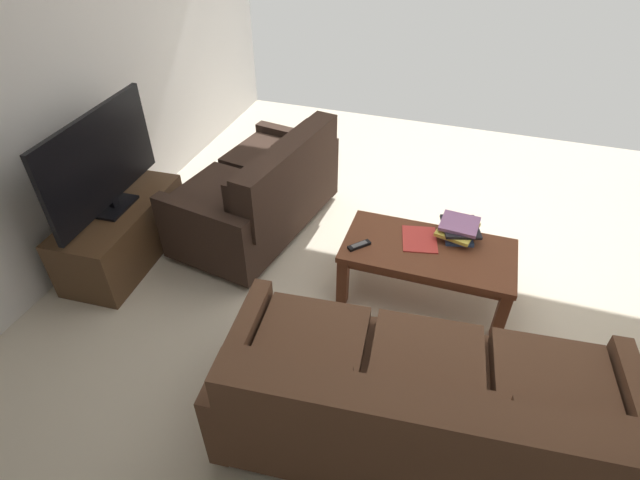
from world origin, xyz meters
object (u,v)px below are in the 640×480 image
(loveseat_near, at_px, (262,191))
(book_stack, at_px, (459,229))
(tv_remote, at_px, (359,245))
(coffee_table, at_px, (428,256))
(flat_tv, at_px, (101,162))
(loose_magazine, at_px, (420,239))
(tv_stand, at_px, (123,233))
(sofa_main, at_px, (421,408))

(loveseat_near, xyz_separation_m, book_stack, (-1.51, 0.17, 0.11))
(book_stack, relative_size, tv_remote, 2.17)
(coffee_table, bearing_deg, loveseat_near, -15.41)
(flat_tv, xyz_separation_m, tv_remote, (-1.76, -0.16, -0.40))
(loveseat_near, distance_m, loose_magazine, 1.31)
(tv_stand, bearing_deg, loveseat_near, -142.31)
(flat_tv, bearing_deg, loveseat_near, -142.26)
(tv_remote, bearing_deg, flat_tv, 5.32)
(tv_stand, bearing_deg, book_stack, -168.48)
(coffee_table, distance_m, flat_tv, 2.27)
(coffee_table, relative_size, tv_stand, 1.02)
(coffee_table, distance_m, loose_magazine, 0.13)
(book_stack, height_order, tv_remote, book_stack)
(sofa_main, relative_size, tv_remote, 13.77)
(tv_stand, xyz_separation_m, loose_magazine, (-2.12, -0.36, 0.19))
(tv_stand, relative_size, loose_magazine, 3.86)
(sofa_main, relative_size, coffee_table, 1.84)
(flat_tv, distance_m, tv_remote, 1.81)
(book_stack, bearing_deg, loose_magazine, 27.15)
(sofa_main, bearing_deg, coffee_table, -83.05)
(tv_remote, relative_size, loose_magazine, 0.52)
(flat_tv, height_order, loose_magazine, flat_tv)
(coffee_table, bearing_deg, loose_magazine, -46.34)
(sofa_main, bearing_deg, flat_tv, -20.11)
(coffee_table, relative_size, tv_remote, 7.49)
(coffee_table, distance_m, tv_remote, 0.46)
(loveseat_near, bearing_deg, coffee_table, 164.59)
(loveseat_near, bearing_deg, tv_remote, 151.64)
(coffee_table, distance_m, tv_stand, 2.22)
(coffee_table, bearing_deg, book_stack, -129.19)
(sofa_main, xyz_separation_m, loose_magazine, (0.21, -1.22, 0.07))
(sofa_main, bearing_deg, book_stack, -90.93)
(tv_stand, distance_m, loose_magazine, 2.16)
(tv_remote, distance_m, loose_magazine, 0.41)
(tv_stand, bearing_deg, coffee_table, -172.65)
(sofa_main, relative_size, tv_stand, 1.87)
(sofa_main, xyz_separation_m, coffee_table, (0.14, -1.14, 0.00))
(flat_tv, relative_size, book_stack, 3.46)
(flat_tv, height_order, book_stack, flat_tv)
(sofa_main, bearing_deg, tv_remote, -60.49)
(coffee_table, bearing_deg, flat_tv, 7.37)
(tv_stand, bearing_deg, loose_magazine, -170.37)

